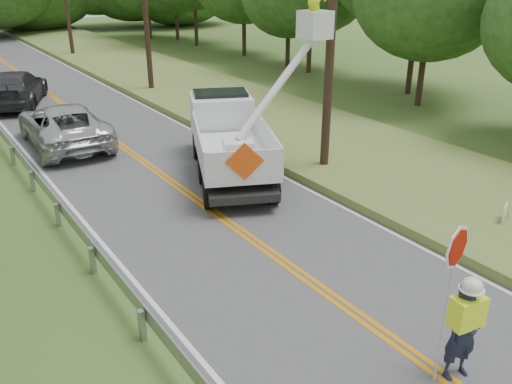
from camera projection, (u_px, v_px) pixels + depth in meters
ground at (440, 375)px, 9.71m from camera, size 140.00×140.00×0.00m
road at (139, 159)px, 20.30m from camera, size 7.20×96.00×0.03m
guardrail at (21, 159)px, 18.70m from camera, size 0.18×48.00×0.77m
utility_poles at (209, 3)px, 23.06m from camera, size 1.60×43.30×10.00m
tall_grass_verge at (286, 125)px, 23.91m from camera, size 7.00×96.00×0.30m
flagger at (464, 325)px, 9.25m from camera, size 1.20×0.58×3.13m
bucket_truck at (232, 126)px, 18.94m from camera, size 5.11×7.17×6.73m
suv_silver at (64, 125)px, 21.47m from camera, size 3.14×6.26×1.70m
suv_darkgrey at (15, 88)px, 27.57m from camera, size 4.59×6.53×1.75m
yard_sign at (505, 212)px, 14.71m from camera, size 0.50×0.25×0.78m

